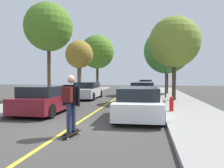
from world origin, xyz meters
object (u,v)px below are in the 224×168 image
Objects in this scene: parked_car_left_near at (87,90)px; street_tree_right_nearest at (174,42)px; streetlamp at (166,55)px; skateboarder at (70,100)px; street_tree_left_far at (97,52)px; fire_hydrant at (171,104)px; parked_car_right_nearest at (139,102)px; street_tree_left_near at (79,55)px; parked_car_right_far at (145,88)px; skateboard at (71,134)px; parked_car_right_farthest at (145,85)px; parked_car_right_near at (143,92)px; street_tree_left_nearest at (49,27)px; parked_car_left_nearest at (47,99)px; street_tree_right_near at (167,51)px.

parked_car_left_near is 0.74× the size of street_tree_right_nearest.
streetlamp reaches higher than skateboarder.
street_tree_right_nearest is (8.93, -14.24, -1.08)m from street_tree_left_far.
fire_hydrant is at bearing -97.47° from street_tree_right_nearest.
parked_car_right_nearest is 14.52m from street_tree_left_near.
parked_car_right_far is 7.62m from street_tree_left_near.
parked_car_right_nearest is at bearing 61.82° from skateboard.
street_tree_right_nearest reaches higher than parked_car_left_near.
parked_car_left_near is 8.93m from fire_hydrant.
parked_car_right_nearest is 1.03× the size of parked_car_right_farthest.
streetlamp is (-0.44, 1.86, -0.71)m from street_tree_right_nearest.
parked_car_right_near is 10.38m from skateboard.
parked_car_left_near is at bearing -175.08° from streetlamp.
parked_car_right_far is 10.98m from street_tree_left_far.
streetlamp reaches higher than fire_hydrant.
street_tree_left_near reaches higher than parked_car_right_nearest.
parked_car_right_farthest is at bearing 85.43° from skateboard.
street_tree_left_far is (-6.74, 0.79, 4.60)m from parked_car_right_farthest.
parked_car_left_near reaches higher than parked_car_right_nearest.
streetlamp reaches higher than parked_car_right_far.
skateboarder reaches higher than parked_car_right_nearest.
skateboard is (4.88, -8.80, -5.28)m from street_tree_left_nearest.
fire_hydrant is at bearing -85.41° from parked_car_right_farthest.
street_tree_left_nearest is 4.05× the size of skateboarder.
street_tree_left_near is 0.92× the size of street_tree_right_nearest.
parked_car_left_nearest is 0.98× the size of parked_car_right_near.
skateboard is (2.69, -11.13, -0.58)m from parked_car_left_near.
parked_car_right_nearest is 13.49m from street_tree_right_near.
streetlamp is (1.75, -11.59, 2.81)m from parked_car_right_farthest.
parked_car_right_near is at bearing 79.66° from skateboarder.
street_tree_right_nearest is at bearing -9.96° from parked_car_right_near.
street_tree_right_nearest is (6.74, 5.88, 3.55)m from parked_car_left_nearest.
parked_car_right_nearest is 0.62× the size of street_tree_left_far.
parked_car_left_nearest is at bearing -138.90° from street_tree_right_nearest.
parked_car_left_near is at bearing -110.58° from parked_car_right_farthest.
street_tree_right_nearest is (6.74, -1.32, 3.56)m from parked_car_left_near.
street_tree_right_near is (2.19, -0.51, 3.74)m from parked_car_right_far.
street_tree_right_near reaches higher than skateboarder.
street_tree_left_nearest is (-6.74, 5.32, 4.71)m from parked_car_right_nearest.
streetlamp is at bearing -71.03° from parked_car_right_far.
street_tree_left_far reaches higher than skateboard.
fire_hydrant is at bearing -67.07° from street_tree_left_far.
street_tree_left_nearest is 1.18× the size of streetlamp.
street_tree_left_nearest reaches higher than streetlamp.
parked_car_right_farthest is at bearing 47.66° from street_tree_left_near.
street_tree_right_nearest is 2.04m from streetlamp.
parked_car_right_nearest reaches higher than fire_hydrant.
parked_car_left_nearest is 14.52m from street_tree_right_near.
parked_car_right_far reaches higher than skateboard.
street_tree_left_near is 9.48m from streetlamp.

